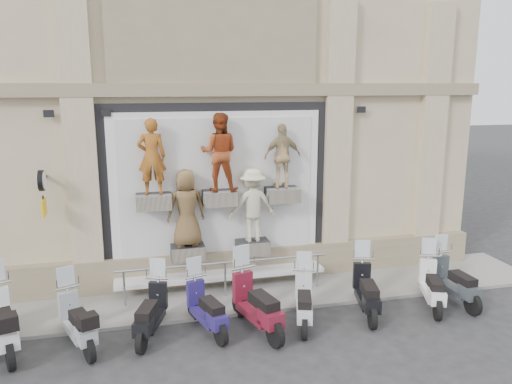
% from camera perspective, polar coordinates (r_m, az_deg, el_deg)
% --- Properties ---
extents(ground, '(90.00, 90.00, 0.00)m').
position_cam_1_polar(ground, '(10.35, -1.41, -16.52)').
color(ground, '#2B2B2D').
rests_on(ground, ground).
extents(sidewalk, '(16.00, 2.20, 0.08)m').
position_cam_1_polar(sidewalk, '(12.18, -3.59, -11.71)').
color(sidewalk, gray).
rests_on(sidewalk, ground).
extents(building, '(14.00, 8.60, 12.00)m').
position_cam_1_polar(building, '(16.02, -7.14, 15.79)').
color(building, beige).
rests_on(building, ground).
extents(shop_vitrine, '(5.60, 0.91, 4.30)m').
position_cam_1_polar(shop_vitrine, '(12.04, -4.05, -0.06)').
color(shop_vitrine, black).
rests_on(shop_vitrine, ground).
extents(guard_rail, '(5.06, 0.10, 0.93)m').
position_cam_1_polar(guard_rail, '(11.92, -3.53, -10.04)').
color(guard_rail, '#9EA0A5').
rests_on(guard_rail, ground).
extents(clock_sign_bracket, '(0.10, 0.80, 1.02)m').
position_cam_1_polar(clock_sign_bracket, '(11.71, -23.24, 0.51)').
color(clock_sign_bracket, black).
rests_on(clock_sign_bracket, ground).
extents(scooter_b, '(1.22, 2.10, 1.64)m').
position_cam_1_polar(scooter_b, '(10.70, -27.09, -12.07)').
color(scooter_b, white).
rests_on(scooter_b, ground).
extents(scooter_c, '(1.16, 1.87, 1.47)m').
position_cam_1_polar(scooter_c, '(10.35, -19.83, -12.77)').
color(scooter_c, '#979DA4').
rests_on(scooter_c, ground).
extents(scooter_d, '(1.07, 1.86, 1.45)m').
position_cam_1_polar(scooter_d, '(10.36, -11.96, -12.28)').
color(scooter_d, black).
rests_on(scooter_d, ground).
extents(scooter_e, '(1.00, 1.83, 1.43)m').
position_cam_1_polar(scooter_e, '(10.38, -5.72, -12.08)').
color(scooter_e, navy).
rests_on(scooter_e, ground).
extents(scooter_f, '(1.10, 2.12, 1.65)m').
position_cam_1_polar(scooter_f, '(10.32, 0.05, -11.50)').
color(scooter_f, maroon).
rests_on(scooter_f, ground).
extents(scooter_g, '(1.02, 1.82, 1.42)m').
position_cam_1_polar(scooter_g, '(10.68, 5.53, -11.39)').
color(scooter_g, silver).
rests_on(scooter_g, ground).
extents(scooter_h, '(0.99, 1.94, 1.52)m').
position_cam_1_polar(scooter_h, '(11.32, 12.56, -9.97)').
color(scooter_h, black).
rests_on(scooter_h, ground).
extents(scooter_i, '(1.13, 1.86, 1.46)m').
position_cam_1_polar(scooter_i, '(12.08, 19.56, -9.11)').
color(scooter_i, white).
rests_on(scooter_i, ground).
extents(scooter_j, '(0.59, 1.83, 1.48)m').
position_cam_1_polar(scooter_j, '(12.48, 21.82, -8.54)').
color(scooter_j, '#31373C').
rests_on(scooter_j, ground).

